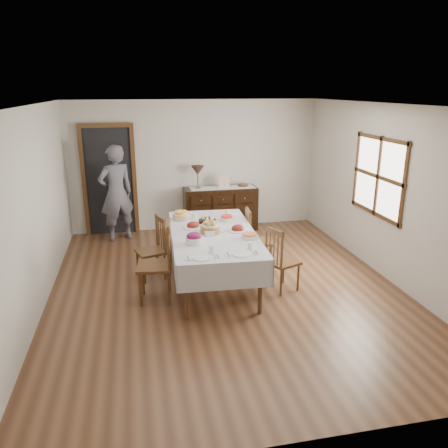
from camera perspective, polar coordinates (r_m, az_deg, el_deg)
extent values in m
plane|color=brown|center=(6.49, 0.18, -8.28)|extent=(6.00, 6.00, 0.00)
cube|color=silver|center=(5.86, 0.21, 15.30)|extent=(5.00, 6.00, 0.02)
cube|color=beige|center=(8.94, -3.80, 7.60)|extent=(5.00, 0.02, 2.60)
cube|color=beige|center=(3.34, 11.00, -9.86)|extent=(5.00, 0.02, 2.60)
cube|color=beige|center=(6.06, -23.61, 1.45)|extent=(0.02, 6.00, 2.60)
cube|color=beige|center=(6.99, 20.73, 3.74)|extent=(0.02, 6.00, 2.60)
cube|color=white|center=(7.19, 19.57, 5.86)|extent=(0.02, 1.30, 1.10)
cube|color=#503118|center=(7.18, 19.48, 5.86)|extent=(0.03, 1.46, 1.26)
cube|color=black|center=(8.88, -14.71, 5.36)|extent=(0.90, 0.06, 2.10)
cube|color=#503118|center=(8.86, -14.71, 5.33)|extent=(1.04, 0.08, 2.18)
cube|color=#BCBBC0|center=(6.33, -1.42, -1.23)|extent=(1.28, 2.38, 0.04)
cylinder|color=#503118|center=(5.53, -4.97, -8.86)|extent=(0.06, 0.06, 0.75)
cylinder|color=#503118|center=(5.66, 4.78, -8.21)|extent=(0.06, 0.06, 0.75)
cylinder|color=#503118|center=(7.38, -6.08, -2.01)|extent=(0.06, 0.06, 0.75)
cylinder|color=#503118|center=(7.48, 1.22, -1.65)|extent=(0.06, 0.06, 0.75)
cube|color=#BCBBC0|center=(6.34, -6.72, -2.84)|extent=(0.14, 2.36, 0.36)
cube|color=#BCBBC0|center=(6.48, 3.78, -2.30)|extent=(0.14, 2.36, 0.36)
cube|color=#BCBBC0|center=(5.31, 0.24, -6.85)|extent=(1.20, 0.08, 0.36)
cube|color=#BCBBC0|center=(7.49, -2.58, 0.45)|extent=(1.20, 0.08, 0.36)
cube|color=#503118|center=(6.02, -9.07, -5.46)|extent=(0.51, 0.51, 0.04)
cylinder|color=#503118|center=(6.31, -10.57, -7.00)|extent=(0.04, 0.04, 0.48)
cylinder|color=#503118|center=(5.97, -10.88, -8.48)|extent=(0.04, 0.04, 0.48)
cylinder|color=#503118|center=(6.29, -7.13, -6.94)|extent=(0.04, 0.04, 0.48)
cylinder|color=#503118|center=(5.95, -7.24, -8.43)|extent=(0.04, 0.04, 0.48)
cylinder|color=#503118|center=(6.08, -7.12, -2.01)|extent=(0.04, 0.04, 0.62)
cylinder|color=#503118|center=(5.71, -7.23, -3.33)|extent=(0.04, 0.04, 0.62)
cube|color=#503118|center=(5.81, -7.27, -0.19)|extent=(0.09, 0.44, 0.09)
cylinder|color=#503118|center=(6.00, -7.14, -2.52)|extent=(0.02, 0.02, 0.51)
cylinder|color=#503118|center=(5.90, -7.17, -2.85)|extent=(0.02, 0.02, 0.51)
cylinder|color=#503118|center=(5.81, -7.19, -3.19)|extent=(0.02, 0.02, 0.51)
cube|color=#503118|center=(6.75, -9.59, -3.58)|extent=(0.50, 0.50, 0.04)
cylinder|color=#503118|center=(6.93, -11.21, -5.10)|extent=(0.03, 0.03, 0.41)
cylinder|color=#503118|center=(6.64, -10.34, -6.05)|extent=(0.03, 0.03, 0.41)
cylinder|color=#503118|center=(7.02, -8.70, -4.65)|extent=(0.03, 0.03, 0.41)
cylinder|color=#503118|center=(6.74, -7.73, -5.57)|extent=(0.03, 0.03, 0.41)
cylinder|color=#503118|center=(6.87, -8.76, -0.80)|extent=(0.04, 0.04, 0.53)
cylinder|color=#503118|center=(6.56, -7.72, -1.62)|extent=(0.04, 0.04, 0.53)
cube|color=#503118|center=(6.64, -8.34, 0.66)|extent=(0.15, 0.37, 0.08)
cylinder|color=#503118|center=(6.80, -8.50, -1.15)|extent=(0.02, 0.02, 0.44)
cylinder|color=#503118|center=(6.72, -8.25, -1.36)|extent=(0.02, 0.02, 0.44)
cylinder|color=#503118|center=(6.64, -7.98, -1.57)|extent=(0.02, 0.02, 0.44)
cube|color=#503118|center=(6.33, 7.70, -4.94)|extent=(0.52, 0.52, 0.04)
cylinder|color=#503118|center=(6.41, 9.66, -6.91)|extent=(0.03, 0.03, 0.41)
cylinder|color=#503118|center=(6.62, 7.76, -5.99)|extent=(0.03, 0.03, 0.41)
cylinder|color=#503118|center=(6.21, 7.47, -7.63)|extent=(0.03, 0.03, 0.41)
cylinder|color=#503118|center=(6.43, 5.58, -6.65)|extent=(0.03, 0.03, 0.41)
cylinder|color=#503118|center=(6.00, 7.57, -3.48)|extent=(0.04, 0.04, 0.53)
cylinder|color=#503118|center=(6.25, 5.53, -2.57)|extent=(0.04, 0.04, 0.53)
cube|color=#503118|center=(6.05, 6.60, -1.00)|extent=(0.18, 0.37, 0.08)
cylinder|color=#503118|center=(6.07, 7.04, -3.41)|extent=(0.02, 0.02, 0.44)
cylinder|color=#503118|center=(6.13, 6.52, -3.18)|extent=(0.02, 0.02, 0.44)
cylinder|color=#503118|center=(6.19, 6.02, -2.95)|extent=(0.02, 0.02, 0.44)
cube|color=#503118|center=(7.08, 4.60, -2.30)|extent=(0.44, 0.44, 0.04)
cylinder|color=#503118|center=(7.04, 6.12, -4.44)|extent=(0.03, 0.03, 0.41)
cylinder|color=#503118|center=(7.34, 5.58, -3.49)|extent=(0.03, 0.03, 0.41)
cylinder|color=#503118|center=(6.98, 3.48, -4.57)|extent=(0.03, 0.03, 0.41)
cylinder|color=#503118|center=(7.28, 3.04, -3.61)|extent=(0.03, 0.03, 0.41)
cylinder|color=#503118|center=(6.80, 3.40, -0.71)|extent=(0.04, 0.04, 0.54)
cylinder|color=#503118|center=(7.13, 2.94, 0.16)|extent=(0.04, 0.04, 0.54)
cube|color=#503118|center=(6.90, 3.20, 1.57)|extent=(0.07, 0.39, 0.08)
cylinder|color=#503118|center=(6.89, 3.28, -0.64)|extent=(0.02, 0.02, 0.44)
cylinder|color=#503118|center=(6.97, 3.16, -0.42)|extent=(0.02, 0.02, 0.44)
cylinder|color=#503118|center=(7.05, 3.05, -0.20)|extent=(0.02, 0.02, 0.44)
cube|color=black|center=(8.93, -0.47, 1.99)|extent=(1.47, 0.49, 0.88)
cube|color=black|center=(8.55, -3.05, 3.10)|extent=(0.41, 0.02, 0.18)
sphere|color=brown|center=(8.53, -3.03, 3.07)|extent=(0.03, 0.03, 0.03)
cube|color=black|center=(8.62, -0.14, 3.25)|extent=(0.41, 0.02, 0.18)
sphere|color=brown|center=(8.60, -0.11, 3.22)|extent=(0.03, 0.03, 0.03)
cube|color=black|center=(8.72, 2.71, 3.39)|extent=(0.41, 0.02, 0.18)
sphere|color=brown|center=(8.70, 2.75, 3.36)|extent=(0.03, 0.03, 0.03)
imported|color=#575560|center=(8.46, -13.93, 4.31)|extent=(0.72, 0.61, 1.95)
cylinder|color=olive|center=(6.28, -1.82, -0.69)|extent=(0.28, 0.28, 0.11)
cylinder|color=silver|center=(6.26, -1.83, -0.15)|extent=(0.26, 0.26, 0.02)
sphere|color=#B78A3D|center=(6.27, -1.19, 0.15)|extent=(0.08, 0.08, 0.08)
sphere|color=#B78A3D|center=(6.32, -1.61, 0.29)|extent=(0.08, 0.08, 0.08)
sphere|color=#B78A3D|center=(6.31, -2.24, 0.26)|extent=(0.08, 0.08, 0.08)
sphere|color=#B78A3D|center=(6.24, -2.47, 0.07)|extent=(0.08, 0.08, 0.08)
sphere|color=#B78A3D|center=(6.19, -2.06, -0.07)|extent=(0.08, 0.08, 0.08)
sphere|color=#B78A3D|center=(6.20, -1.41, -0.03)|extent=(0.08, 0.08, 0.08)
cylinder|color=black|center=(6.76, -2.18, 0.37)|extent=(0.28, 0.28, 0.05)
ellipsoid|color=#FF9FB6|center=(6.76, -1.54, 0.82)|extent=(0.05, 0.05, 0.06)
ellipsoid|color=#76ADE7|center=(6.81, -1.87, 0.94)|extent=(0.05, 0.05, 0.06)
ellipsoid|color=#8AEE78|center=(6.81, -2.43, 0.95)|extent=(0.05, 0.05, 0.06)
ellipsoid|color=#F18D47|center=(6.77, -2.80, 0.82)|extent=(0.05, 0.05, 0.06)
ellipsoid|color=#A079C7|center=(6.70, -2.72, 0.66)|extent=(0.05, 0.05, 0.06)
ellipsoid|color=#F8F05A|center=(6.67, -2.22, 0.59)|extent=(0.05, 0.05, 0.06)
ellipsoid|color=#FF9FB6|center=(6.70, -1.70, 0.66)|extent=(0.05, 0.05, 0.06)
cylinder|color=silver|center=(6.54, -4.05, -0.42)|extent=(0.31, 0.31, 0.02)
ellipsoid|color=maroon|center=(6.53, -4.06, -0.17)|extent=(0.19, 0.16, 0.11)
cylinder|color=silver|center=(6.38, 1.81, -0.83)|extent=(0.29, 0.29, 0.02)
ellipsoid|color=maroon|center=(6.37, 1.82, -0.57)|extent=(0.19, 0.16, 0.11)
cylinder|color=silver|center=(5.86, -3.94, -2.19)|extent=(0.23, 0.23, 0.09)
ellipsoid|color=maroon|center=(5.84, -3.95, -1.59)|extent=(0.20, 0.17, 0.11)
cylinder|color=silver|center=(6.86, 0.38, 0.67)|extent=(0.21, 0.21, 0.05)
cylinder|color=#F63518|center=(6.85, 0.38, 1.01)|extent=(0.18, 0.18, 0.03)
cylinder|color=#D6AB8D|center=(6.95, -5.58, 0.98)|extent=(0.27, 0.27, 0.10)
cylinder|color=gold|center=(6.93, -5.60, 1.51)|extent=(0.20, 0.20, 0.04)
cylinder|color=silver|center=(6.08, 3.36, -1.65)|extent=(0.23, 0.23, 0.05)
cylinder|color=#D76B44|center=(6.06, 3.36, -1.33)|extent=(0.20, 0.20, 0.02)
cube|color=silver|center=(6.17, -1.89, -1.20)|extent=(0.14, 0.10, 0.07)
cylinder|color=silver|center=(5.39, -2.90, -4.38)|extent=(0.25, 0.25, 0.01)
cube|color=silver|center=(5.37, -4.70, -4.54)|extent=(0.09, 0.12, 0.01)
cube|color=silver|center=(5.36, -4.70, -4.48)|extent=(0.02, 0.16, 0.01)
cube|color=silver|center=(5.41, -1.22, -4.29)|extent=(0.02, 0.18, 0.01)
cube|color=silver|center=(5.42, -0.80, -4.26)|extent=(0.03, 0.14, 0.01)
cylinder|color=white|center=(5.53, -1.61, -3.28)|extent=(0.07, 0.07, 0.10)
cylinder|color=silver|center=(5.50, 2.31, -3.91)|extent=(0.25, 0.25, 0.01)
cube|color=silver|center=(5.46, 0.58, -4.07)|extent=(0.09, 0.12, 0.01)
cube|color=silver|center=(5.46, 0.58, -4.02)|extent=(0.02, 0.16, 0.01)
cube|color=silver|center=(5.54, 3.92, -3.81)|extent=(0.02, 0.18, 0.01)
cube|color=silver|center=(5.55, 4.32, -3.78)|extent=(0.03, 0.14, 0.01)
cylinder|color=white|center=(5.65, 3.43, -2.84)|extent=(0.07, 0.07, 0.10)
cylinder|color=white|center=(6.98, -3.89, 1.08)|extent=(0.07, 0.07, 0.09)
cylinder|color=white|center=(7.11, 0.39, 1.44)|extent=(0.07, 0.07, 0.10)
cube|color=silver|center=(8.83, -0.21, 4.79)|extent=(1.30, 0.35, 0.01)
cylinder|color=brown|center=(8.76, -3.43, 4.74)|extent=(0.12, 0.12, 0.03)
cylinder|color=brown|center=(8.73, -3.44, 5.63)|extent=(0.02, 0.02, 0.25)
cone|color=#3E261E|center=(8.69, -3.47, 7.02)|extent=(0.26, 0.26, 0.18)
cube|color=#CBAA93|center=(8.77, -0.01, 5.62)|extent=(0.22, 0.08, 0.28)
cylinder|color=#503118|center=(8.93, 2.52, 5.10)|extent=(0.20, 0.20, 0.06)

